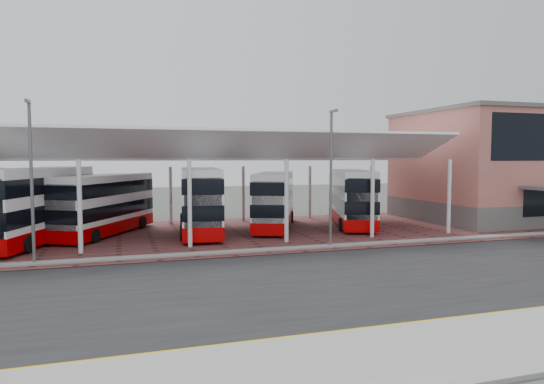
% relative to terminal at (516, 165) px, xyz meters
% --- Properties ---
extents(ground, '(140.00, 140.00, 0.00)m').
position_rel_terminal_xyz_m(ground, '(-23.00, -13.92, -4.66)').
color(ground, '#444741').
extents(road, '(120.00, 14.00, 0.02)m').
position_rel_terminal_xyz_m(road, '(-23.00, -14.92, -4.65)').
color(road, black).
rests_on(road, ground).
extents(forecourt, '(72.00, 16.00, 0.06)m').
position_rel_terminal_xyz_m(forecourt, '(-21.00, -0.92, -4.63)').
color(forecourt, brown).
rests_on(forecourt, ground).
extents(sidewalk, '(120.00, 4.00, 0.14)m').
position_rel_terminal_xyz_m(sidewalk, '(-23.00, -22.92, -4.59)').
color(sidewalk, gray).
rests_on(sidewalk, ground).
extents(north_kerb, '(120.00, 0.80, 0.14)m').
position_rel_terminal_xyz_m(north_kerb, '(-23.00, -7.72, -4.59)').
color(north_kerb, gray).
rests_on(north_kerb, ground).
extents(yellow_line_near, '(120.00, 0.12, 0.01)m').
position_rel_terminal_xyz_m(yellow_line_near, '(-23.00, -20.92, -4.63)').
color(yellow_line_near, '#D6A700').
rests_on(yellow_line_near, road).
extents(yellow_line_far, '(120.00, 0.12, 0.01)m').
position_rel_terminal_xyz_m(yellow_line_far, '(-23.00, -20.62, -4.63)').
color(yellow_line_far, '#D6A700').
rests_on(yellow_line_far, road).
extents(canopy, '(37.00, 11.63, 7.07)m').
position_rel_terminal_xyz_m(canopy, '(-29.00, 0.01, 1.14)').
color(canopy, white).
rests_on(canopy, ground).
extents(terminal, '(18.40, 14.40, 9.25)m').
position_rel_terminal_xyz_m(terminal, '(0.00, 0.00, 0.00)').
color(terminal, '#5F5C59').
rests_on(terminal, ground).
extents(lamp_west, '(0.16, 0.90, 8.07)m').
position_rel_terminal_xyz_m(lamp_west, '(-37.00, -7.65, -0.30)').
color(lamp_west, slate).
rests_on(lamp_west, ground).
extents(lamp_east, '(0.16, 0.90, 8.07)m').
position_rel_terminal_xyz_m(lamp_east, '(-21.00, -7.65, -0.30)').
color(lamp_east, slate).
rests_on(lamp_east, ground).
extents(bus_1, '(6.11, 11.45, 4.63)m').
position_rel_terminal_xyz_m(bus_1, '(-37.78, -0.87, -2.30)').
color(bus_1, white).
rests_on(bus_1, forecourt).
extents(bus_2, '(6.81, 9.84, 4.11)m').
position_rel_terminal_xyz_m(bus_2, '(-33.87, 1.01, -2.56)').
color(bus_2, white).
rests_on(bus_2, forecourt).
extents(bus_3, '(3.82, 11.18, 4.51)m').
position_rel_terminal_xyz_m(bus_3, '(-27.53, 0.11, -2.36)').
color(bus_3, white).
rests_on(bus_3, forecourt).
extents(bus_4, '(6.02, 10.15, 4.14)m').
position_rel_terminal_xyz_m(bus_4, '(-21.87, 0.61, -2.54)').
color(bus_4, white).
rests_on(bus_4, forecourt).
extents(bus_5, '(5.58, 10.65, 4.30)m').
position_rel_terminal_xyz_m(bus_5, '(-15.65, 0.33, -2.46)').
color(bus_5, white).
rests_on(bus_5, forecourt).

